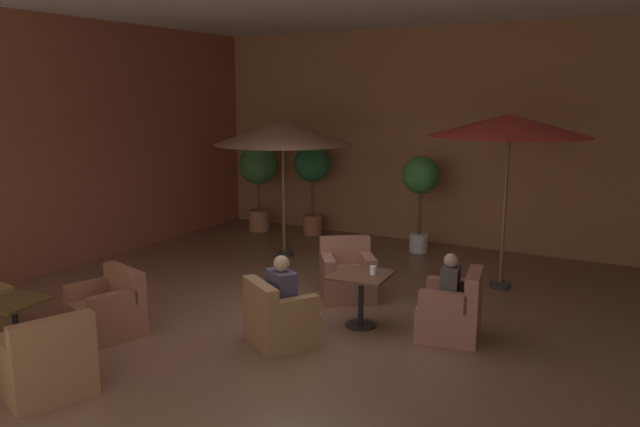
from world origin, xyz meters
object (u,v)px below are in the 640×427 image
object	(u,v)px
armchair_front_right_north	(48,365)
patio_umbrella_center_beige	(509,126)
armchair_front_right_east	(107,311)
potted_tree_mid_right	(312,172)
armchair_front_left_south	(279,319)
patio_umbrella_tall_red	(283,133)
iced_drink_cup	(373,270)
patron_blue_shirt	(450,282)
cafe_table_front_right	(15,318)
potted_tree_mid_left	(421,183)
potted_tree_left_corner	(258,173)
armchair_front_left_east	(347,276)
armchair_front_left_north	(452,312)
patron_by_window	(282,287)
cafe_table_front_left	(361,287)

from	to	relation	value
armchair_front_right_north	patio_umbrella_center_beige	distance (m)	6.77
armchair_front_right_east	potted_tree_mid_right	bearing A→B (deg)	95.64
armchair_front_right_east	armchair_front_left_south	bearing A→B (deg)	22.29
armchair_front_right_east	patio_umbrella_tall_red	distance (m)	4.66
iced_drink_cup	armchair_front_right_north	bearing A→B (deg)	-122.10
patio_umbrella_tall_red	iced_drink_cup	world-z (taller)	patio_umbrella_tall_red
patron_blue_shirt	armchair_front_right_north	bearing A→B (deg)	-131.30
cafe_table_front_right	potted_tree_mid_left	bearing A→B (deg)	72.10
patio_umbrella_center_beige	iced_drink_cup	xyz separation A→B (m)	(-1.02, -2.45, -1.71)
potted_tree_left_corner	armchair_front_right_north	bearing A→B (deg)	-70.73
armchair_front_right_north	patio_umbrella_tall_red	bearing A→B (deg)	98.76
armchair_front_left_south	potted_tree_left_corner	distance (m)	6.30
potted_tree_mid_right	iced_drink_cup	xyz separation A→B (m)	(3.33, -4.20, -0.58)
armchair_front_left_east	iced_drink_cup	distance (m)	1.27
armchair_front_right_north	iced_drink_cup	xyz separation A→B (m)	(2.02, 3.21, 0.44)
potted_tree_mid_right	patron_blue_shirt	bearing A→B (deg)	-43.38
armchair_front_right_east	potted_tree_mid_left	size ratio (longest dim) A/B	0.54
armchair_front_right_north	patio_umbrella_center_beige	size ratio (longest dim) A/B	0.37
patron_blue_shirt	potted_tree_left_corner	bearing A→B (deg)	145.32
armchair_front_left_north	armchair_front_right_north	xyz separation A→B (m)	(-3.00, -3.38, -0.01)
potted_tree_mid_left	patron_blue_shirt	xyz separation A→B (m)	(1.79, -3.74, -0.61)
armchair_front_right_north	potted_tree_left_corner	world-z (taller)	potted_tree_left_corner
patio_umbrella_tall_red	patio_umbrella_center_beige	world-z (taller)	patio_umbrella_center_beige
potted_tree_mid_right	cafe_table_front_right	bearing A→B (deg)	-87.53
patio_umbrella_tall_red	iced_drink_cup	size ratio (longest dim) A/B	22.48
patron_by_window	armchair_front_left_east	bearing A→B (deg)	92.72
cafe_table_front_left	potted_tree_left_corner	size ratio (longest dim) A/B	0.41
potted_tree_mid_right	armchair_front_left_south	bearing A→B (deg)	-63.62
cafe_table_front_left	armchair_front_left_north	world-z (taller)	armchair_front_left_north
potted_tree_left_corner	patron_by_window	bearing A→B (deg)	-52.39
armchair_front_left_east	patron_by_window	size ratio (longest dim) A/B	1.57
potted_tree_mid_right	armchair_front_right_east	bearing A→B (deg)	-84.36
armchair_front_right_east	patron_by_window	world-z (taller)	patron_by_window
potted_tree_mid_left	patron_by_window	world-z (taller)	potted_tree_mid_left
armchair_front_left_east	patron_blue_shirt	distance (m)	1.94
patron_by_window	iced_drink_cup	world-z (taller)	patron_by_window
cafe_table_front_right	iced_drink_cup	world-z (taller)	iced_drink_cup
patio_umbrella_center_beige	potted_tree_left_corner	size ratio (longest dim) A/B	1.43
armchair_front_left_east	patron_by_window	xyz separation A→B (m)	(0.09, -1.87, 0.37)
patio_umbrella_tall_red	armchair_front_right_east	bearing A→B (deg)	-88.00
armchair_front_right_east	potted_tree_left_corner	xyz separation A→B (m)	(-1.78, 5.77, 0.96)
armchair_front_left_north	armchair_front_right_north	world-z (taller)	armchair_front_right_north
cafe_table_front_right	potted_tree_mid_right	distance (m)	7.10
armchair_front_left_north	cafe_table_front_right	bearing A→B (deg)	-143.06
armchair_front_left_north	cafe_table_front_right	xyz separation A→B (m)	(-4.01, -3.02, 0.17)
armchair_front_left_north	potted_tree_mid_right	world-z (taller)	potted_tree_mid_right
armchair_front_left_north	armchair_front_right_east	bearing A→B (deg)	-151.78
patio_umbrella_center_beige	potted_tree_mid_left	world-z (taller)	patio_umbrella_center_beige
armchair_front_left_east	armchair_front_right_east	world-z (taller)	armchair_front_left_east
armchair_front_left_north	potted_tree_mid_left	distance (m)	4.27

